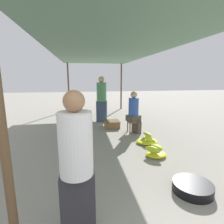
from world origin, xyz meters
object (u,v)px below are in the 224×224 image
vendor_foreground (77,166)px  banana_pile_left_1 (73,115)px  basin_black (192,187)px  crate_near (112,124)px  banana_pile_left_0 (76,119)px  vendor_seated (134,112)px  shopper_walking_mid (102,99)px  stool (133,123)px  banana_pile_right_1 (155,152)px  banana_pile_right_0 (147,140)px

vendor_foreground → banana_pile_left_1: 5.98m
basin_black → banana_pile_left_1: size_ratio=0.95×
vendor_foreground → crate_near: bearing=75.4°
banana_pile_left_0 → banana_pile_left_1: (-0.13, 0.81, 0.02)m
vendor_seated → shopper_walking_mid: bearing=117.8°
stool → vendor_seated: vendor_seated is taller
basin_black → banana_pile_left_0: banana_pile_left_0 is taller
vendor_foreground → banana_pile_right_1: 2.43m
vendor_seated → banana_pile_right_0: bearing=-85.1°
banana_pile_left_1 → banana_pile_right_1: 4.65m
banana_pile_left_1 → banana_pile_right_1: bearing=-65.6°
vendor_foreground → banana_pile_right_1: bearing=46.6°
stool → banana_pile_right_0: (0.10, -0.94, -0.22)m
vendor_seated → banana_pile_left_0: (-1.80, 1.76, -0.58)m
banana_pile_left_1 → banana_pile_right_1: size_ratio=1.30×
stool → basin_black: bearing=-88.9°
crate_near → banana_pile_right_0: bearing=-68.2°
stool → banana_pile_left_1: bearing=126.8°
vendor_seated → shopper_walking_mid: (-0.81, 1.54, 0.24)m
basin_black → shopper_walking_mid: size_ratio=0.34×
banana_pile_right_0 → banana_pile_right_1: (-0.09, -0.73, 0.02)m
stool → banana_pile_left_0: (-1.79, 1.76, -0.23)m
stool → banana_pile_right_1: stool is taller
basin_black → banana_pile_left_0: bearing=111.6°
stool → crate_near: 0.88m
vendor_seated → banana_pile_right_1: size_ratio=2.69×
shopper_walking_mid → crate_near: bearing=-73.9°
basin_black → banana_pile_right_0: banana_pile_right_0 is taller
vendor_foreground → shopper_walking_mid: bearing=80.7°
banana_pile_left_0 → banana_pile_right_1: bearing=-62.4°
banana_pile_left_0 → shopper_walking_mid: size_ratio=0.29×
crate_near → stool: bearing=-50.8°
vendor_foreground → vendor_seated: vendor_foreground is taller
vendor_seated → banana_pile_right_1: vendor_seated is taller
banana_pile_left_1 → shopper_walking_mid: 1.72m
stool → shopper_walking_mid: (-0.79, 1.53, 0.59)m
shopper_walking_mid → stool: bearing=-62.6°
vendor_foreground → basin_black: size_ratio=2.69×
banana_pile_left_0 → crate_near: size_ratio=0.99×
stool → banana_pile_left_0: size_ratio=0.75×
banana_pile_right_0 → shopper_walking_mid: bearing=109.8°
banana_pile_left_1 → banana_pile_right_0: 4.04m
banana_pile_right_0 → banana_pile_left_1: bearing=119.9°
stool → banana_pile_right_1: 1.68m
stool → basin_black: stool is taller
basin_black → banana_pile_right_0: size_ratio=1.08×
banana_pile_left_1 → stool: bearing=-53.2°
banana_pile_right_1 → crate_near: banana_pile_right_1 is taller
crate_near → shopper_walking_mid: shopper_walking_mid is taller
vendor_foreground → vendor_seated: 3.72m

